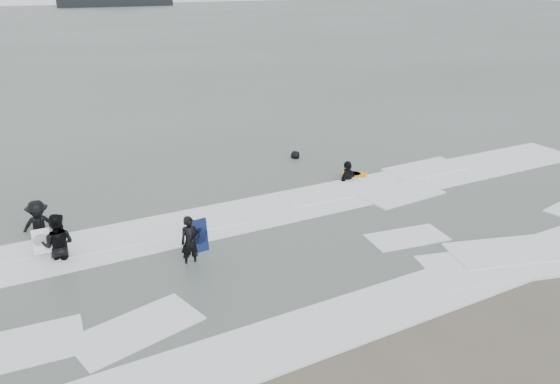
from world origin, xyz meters
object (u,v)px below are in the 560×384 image
surfer_breaker (40,231)px  vessel_horizon (116,1)px  surfer_centre (192,265)px  surfer_right_far (295,159)px  surfer_right_near (347,180)px  surfer_wading (61,259)px

surfer_breaker → vessel_horizon: bearing=74.8°
surfer_centre → surfer_right_far: (7.26, 6.97, 0.00)m
surfer_centre → vessel_horizon: size_ratio=0.05×
vessel_horizon → surfer_right_near: bearing=-98.6°
surfer_right_far → surfer_centre: bearing=28.2°
surfer_right_far → surfer_right_near: bearing=83.4°
surfer_centre → surfer_breaker: (-3.56, 4.38, 0.00)m
surfer_right_far → vessel_horizon: (21.25, 134.44, 1.48)m
surfer_centre → surfer_breaker: size_ratio=0.80×
surfer_centre → surfer_breaker: surfer_breaker is taller
surfer_wading → surfer_breaker: bearing=-58.7°
surfer_centre → surfer_wading: size_ratio=0.77×
surfer_right_far → vessel_horizon: size_ratio=0.05×
surfer_centre → surfer_right_near: 8.60m
vessel_horizon → surfer_right_far: bearing=-99.0°
surfer_right_near → vessel_horizon: bearing=-122.5°
surfer_right_near → surfer_breaker: bearing=-27.6°
surfer_right_near → surfer_right_far: bearing=-104.9°
surfer_centre → surfer_right_far: size_ratio=0.99×
surfer_centre → surfer_right_near: bearing=27.0°
surfer_centre → surfer_right_far: bearing=45.8°
surfer_centre → surfer_breaker: bearing=131.1°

